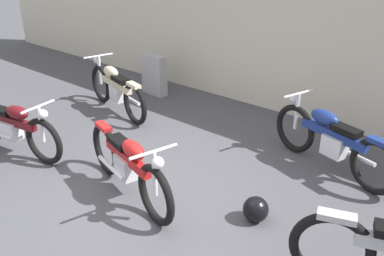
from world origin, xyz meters
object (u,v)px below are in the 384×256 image
(stone_marker, at_px, (154,75))
(motorcycle_maroon, at_px, (13,127))
(motorcycle_cream, at_px, (116,89))
(helmet, at_px, (256,209))
(motorcycle_blue, at_px, (331,140))
(motorcycle_red, at_px, (128,164))

(stone_marker, xyz_separation_m, motorcycle_maroon, (0.27, -3.15, 0.02))
(motorcycle_cream, bearing_deg, motorcycle_maroon, 106.88)
(motorcycle_cream, distance_m, motorcycle_maroon, 2.02)
(helmet, xyz_separation_m, motorcycle_cream, (-3.67, 1.12, 0.30))
(helmet, bearing_deg, stone_marker, 149.59)
(stone_marker, xyz_separation_m, motorcycle_blue, (3.98, -0.63, 0.04))
(stone_marker, bearing_deg, motorcycle_blue, -8.99)
(motorcycle_blue, bearing_deg, motorcycle_maroon, 51.07)
(motorcycle_maroon, xyz_separation_m, motorcycle_red, (2.11, 0.33, 0.01))
(helmet, height_order, motorcycle_red, motorcycle_red)
(helmet, bearing_deg, motorcycle_red, -158.46)
(stone_marker, height_order, motorcycle_red, motorcycle_red)
(motorcycle_cream, height_order, motorcycle_blue, motorcycle_cream)
(motorcycle_red, bearing_deg, stone_marker, 145.10)
(motorcycle_maroon, height_order, motorcycle_red, motorcycle_red)
(helmet, xyz_separation_m, motorcycle_blue, (0.15, 1.62, 0.30))
(motorcycle_blue, distance_m, motorcycle_red, 2.71)
(helmet, distance_m, motorcycle_red, 1.58)
(stone_marker, relative_size, motorcycle_cream, 0.40)
(stone_marker, distance_m, motorcycle_maroon, 3.16)
(motorcycle_maroon, bearing_deg, stone_marker, 85.01)
(stone_marker, xyz_separation_m, motorcycle_cream, (0.16, -1.13, 0.04))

